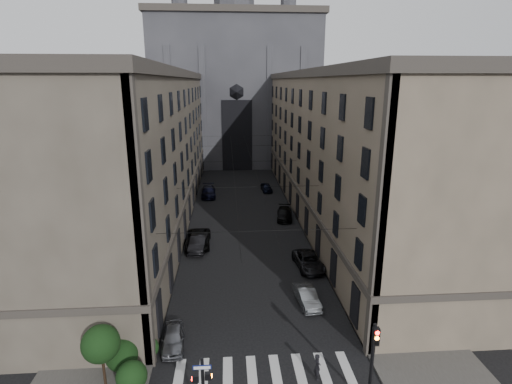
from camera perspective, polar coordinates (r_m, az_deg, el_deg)
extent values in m
cube|color=#383533|center=(55.38, -12.78, -3.23)|extent=(7.00, 80.00, 0.15)
cube|color=#383533|center=(56.14, 8.94, -2.76)|extent=(7.00, 80.00, 0.15)
cube|color=beige|center=(27.33, 1.13, -24.36)|extent=(11.00, 3.20, 0.01)
cube|color=#463E35|center=(53.80, -16.52, 5.79)|extent=(13.00, 60.00, 18.00)
cube|color=#38332D|center=(53.13, -17.32, 15.82)|extent=(13.60, 60.60, 0.90)
cube|color=#38332D|center=(54.77, -16.14, 0.84)|extent=(13.40, 60.30, 0.50)
cube|color=brown|center=(54.80, 12.41, 6.23)|extent=(13.00, 60.00, 18.00)
cube|color=#38332D|center=(54.14, 13.01, 16.09)|extent=(13.60, 60.60, 0.90)
cube|color=#38332D|center=(55.75, 12.13, 1.36)|extent=(13.40, 60.30, 0.50)
cube|color=#2D2D33|center=(90.92, -2.98, 13.94)|extent=(34.00, 22.00, 30.00)
cube|color=#38332D|center=(91.81, -3.12, 23.65)|extent=(35.00, 23.00, 1.20)
cube|color=black|center=(80.53, -2.72, 8.02)|extent=(6.00, 0.30, 14.00)
cube|color=orange|center=(22.74, -6.85, -24.64)|extent=(0.34, 0.24, 0.38)
cube|color=#FF0C07|center=(22.99, -8.64, -24.84)|extent=(0.34, 0.24, 0.38)
cube|color=navy|center=(22.25, -7.71, -23.57)|extent=(0.95, 0.05, 0.24)
cylinder|color=black|center=(24.50, 16.17, -22.73)|extent=(0.20, 0.20, 5.20)
cube|color=black|center=(23.17, 16.76, -19.15)|extent=(0.34, 0.30, 1.00)
cylinder|color=#FF0C07|center=(22.87, 16.97, -18.70)|extent=(0.22, 0.05, 0.22)
cylinder|color=orange|center=(23.04, 16.90, -19.37)|extent=(0.22, 0.05, 0.22)
cylinder|color=black|center=(23.23, 16.84, -20.02)|extent=(0.22, 0.05, 0.22)
sphere|color=black|center=(26.46, -17.35, -23.82)|extent=(1.80, 1.80, 1.80)
sphere|color=black|center=(28.00, -18.64, -21.20)|extent=(2.00, 2.00, 2.00)
sphere|color=black|center=(28.66, -15.18, -20.68)|extent=(1.40, 1.40, 1.40)
cylinder|color=black|center=(27.07, -20.94, -22.35)|extent=(0.16, 0.16, 2.40)
sphere|color=black|center=(26.15, -21.30, -19.56)|extent=(2.20, 2.20, 2.20)
cylinder|color=black|center=(27.82, 0.26, -5.60)|extent=(14.00, 0.03, 0.03)
cylinder|color=black|center=(39.22, -1.08, 0.72)|extent=(14.00, 0.03, 0.03)
cylinder|color=black|center=(51.88, -1.87, 4.39)|extent=(14.00, 0.03, 0.03)
cylinder|color=black|center=(64.68, -2.34, 6.62)|extent=(14.00, 0.03, 0.03)
cylinder|color=black|center=(76.55, -2.64, 8.01)|extent=(14.00, 0.03, 0.03)
cylinder|color=black|center=(52.91, -3.32, 4.15)|extent=(0.03, 60.00, 0.03)
cylinder|color=black|center=(53.01, -0.50, 4.20)|extent=(0.03, 60.00, 0.03)
imported|color=slate|center=(29.53, -11.74, -19.72)|extent=(1.79, 3.87, 1.28)
imported|color=black|center=(43.56, -8.24, -7.24)|extent=(2.03, 4.83, 1.55)
imported|color=black|center=(44.56, -8.27, -6.71)|extent=(2.63, 5.62, 1.56)
imported|color=black|center=(63.11, -6.81, 0.06)|extent=(2.43, 5.54, 1.58)
imported|color=slate|center=(33.72, 7.26, -14.62)|extent=(1.84, 4.14, 1.32)
imported|color=black|center=(39.55, 7.52, -9.78)|extent=(2.75, 5.22, 1.40)
imported|color=black|center=(52.69, 4.11, -3.13)|extent=(2.59, 5.02, 1.39)
imported|color=black|center=(65.71, 1.48, 0.66)|extent=(1.89, 3.97, 1.31)
imported|color=black|center=(26.65, 8.74, -23.42)|extent=(0.46, 0.65, 1.71)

